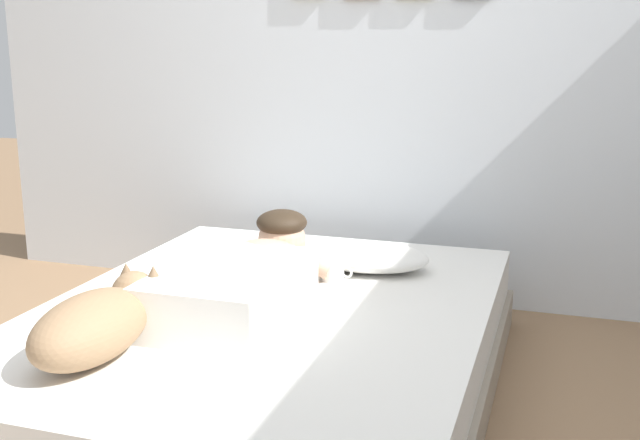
{
  "coord_description": "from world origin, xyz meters",
  "views": [
    {
      "loc": [
        0.85,
        -2.08,
        1.27
      ],
      "look_at": [
        -0.03,
        0.64,
        0.6
      ],
      "focal_mm": 43.3,
      "sensor_mm": 36.0,
      "label": 1
    }
  ],
  "objects_px": {
    "person_lying": "(246,276)",
    "coffee_cup": "(333,271)",
    "bed": "(267,352)",
    "pillow": "(366,256)",
    "dog": "(97,323)",
    "cell_phone": "(286,298)"
  },
  "relations": [
    {
      "from": "pillow",
      "to": "dog",
      "type": "xyz_separation_m",
      "value": [
        -0.53,
        -1.11,
        0.05
      ]
    },
    {
      "from": "dog",
      "to": "coffee_cup",
      "type": "height_order",
      "value": "dog"
    },
    {
      "from": "pillow",
      "to": "coffee_cup",
      "type": "bearing_deg",
      "value": -114.05
    },
    {
      "from": "dog",
      "to": "coffee_cup",
      "type": "relative_size",
      "value": 4.6
    },
    {
      "from": "bed",
      "to": "person_lying",
      "type": "xyz_separation_m",
      "value": [
        -0.07,
        -0.02,
        0.28
      ]
    },
    {
      "from": "bed",
      "to": "cell_phone",
      "type": "bearing_deg",
      "value": 62.21
    },
    {
      "from": "person_lying",
      "to": "cell_phone",
      "type": "bearing_deg",
      "value": 41.13
    },
    {
      "from": "pillow",
      "to": "cell_phone",
      "type": "xyz_separation_m",
      "value": [
        -0.18,
        -0.46,
        -0.05
      ]
    },
    {
      "from": "pillow",
      "to": "coffee_cup",
      "type": "distance_m",
      "value": 0.21
    },
    {
      "from": "bed",
      "to": "pillow",
      "type": "relative_size",
      "value": 3.99
    },
    {
      "from": "pillow",
      "to": "coffee_cup",
      "type": "relative_size",
      "value": 4.16
    },
    {
      "from": "person_lying",
      "to": "cell_phone",
      "type": "relative_size",
      "value": 6.57
    },
    {
      "from": "pillow",
      "to": "person_lying",
      "type": "bearing_deg",
      "value": -117.9
    },
    {
      "from": "coffee_cup",
      "to": "cell_phone",
      "type": "distance_m",
      "value": 0.29
    },
    {
      "from": "bed",
      "to": "pillow",
      "type": "xyz_separation_m",
      "value": [
        0.22,
        0.54,
        0.23
      ]
    },
    {
      "from": "pillow",
      "to": "coffee_cup",
      "type": "xyz_separation_m",
      "value": [
        -0.08,
        -0.19,
        -0.02
      ]
    },
    {
      "from": "bed",
      "to": "cell_phone",
      "type": "xyz_separation_m",
      "value": [
        0.04,
        0.08,
        0.18
      ]
    },
    {
      "from": "pillow",
      "to": "cell_phone",
      "type": "distance_m",
      "value": 0.49
    },
    {
      "from": "person_lying",
      "to": "coffee_cup",
      "type": "height_order",
      "value": "person_lying"
    },
    {
      "from": "pillow",
      "to": "person_lying",
      "type": "relative_size",
      "value": 0.57
    },
    {
      "from": "coffee_cup",
      "to": "cell_phone",
      "type": "xyz_separation_m",
      "value": [
        -0.1,
        -0.27,
        -0.03
      ]
    },
    {
      "from": "coffee_cup",
      "to": "dog",
      "type": "bearing_deg",
      "value": -116.01
    }
  ]
}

